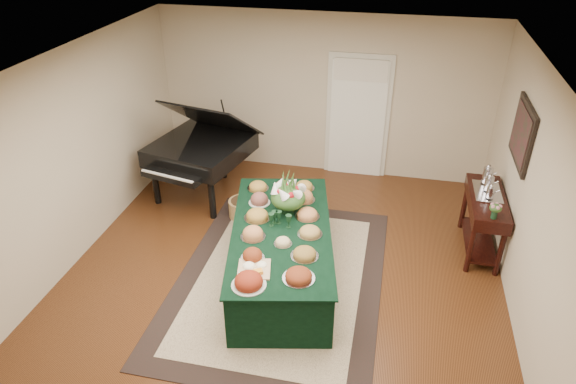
% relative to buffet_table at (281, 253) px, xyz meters
% --- Properties ---
extents(ground, '(6.00, 6.00, 0.00)m').
position_rel_buffet_table_xyz_m(ground, '(0.01, 0.04, -0.37)').
color(ground, black).
rests_on(ground, ground).
extents(area_rug, '(2.55, 3.56, 0.01)m').
position_rel_buffet_table_xyz_m(area_rug, '(-0.01, -0.08, -0.36)').
color(area_rug, black).
rests_on(area_rug, ground).
extents(kitchen_doorway, '(1.05, 0.07, 2.10)m').
position_rel_buffet_table_xyz_m(kitchen_doorway, '(0.61, 3.01, 0.66)').
color(kitchen_doorway, beige).
rests_on(kitchen_doorway, ground).
extents(buffet_table, '(1.70, 2.73, 0.72)m').
position_rel_buffet_table_xyz_m(buffet_table, '(0.00, 0.00, 0.00)').
color(buffet_table, black).
rests_on(buffet_table, ground).
extents(food_platters, '(1.25, 2.44, 0.12)m').
position_rel_buffet_table_xyz_m(food_platters, '(-0.03, -0.01, 0.41)').
color(food_platters, silver).
rests_on(food_platters, buffet_table).
extents(cutting_board, '(0.42, 0.42, 0.10)m').
position_rel_buffet_table_xyz_m(cutting_board, '(-0.11, -0.81, 0.39)').
color(cutting_board, tan).
rests_on(cutting_board, buffet_table).
extents(green_goblets, '(0.29, 0.15, 0.18)m').
position_rel_buffet_table_xyz_m(green_goblets, '(-0.05, 0.08, 0.45)').
color(green_goblets, black).
rests_on(green_goblets, buffet_table).
extents(floral_centerpiece, '(0.46, 0.46, 0.46)m').
position_rel_buffet_table_xyz_m(floral_centerpiece, '(-0.00, 0.39, 0.63)').
color(floral_centerpiece, black).
rests_on(floral_centerpiece, buffet_table).
extents(grand_piano, '(1.69, 1.81, 1.64)m').
position_rel_buffet_table_xyz_m(grand_piano, '(-1.69, 1.75, 0.45)').
color(grand_piano, black).
rests_on(grand_piano, ground).
extents(wicker_basket, '(0.43, 0.43, 0.27)m').
position_rel_buffet_table_xyz_m(wicker_basket, '(-0.88, 1.25, -0.23)').
color(wicker_basket, '#A37941').
rests_on(wicker_basket, ground).
extents(mahogany_sideboard, '(0.45, 1.24, 0.85)m').
position_rel_buffet_table_xyz_m(mahogany_sideboard, '(2.50, 1.13, 0.29)').
color(mahogany_sideboard, black).
rests_on(mahogany_sideboard, ground).
extents(tea_service, '(0.34, 0.58, 0.30)m').
position_rel_buffet_table_xyz_m(tea_service, '(2.50, 1.28, 0.60)').
color(tea_service, silver).
rests_on(tea_service, mahogany_sideboard).
extents(pink_bouquet, '(0.16, 0.16, 0.21)m').
position_rel_buffet_table_xyz_m(pink_bouquet, '(2.50, 0.60, 0.62)').
color(pink_bouquet, black).
rests_on(pink_bouquet, mahogany_sideboard).
extents(wall_painting, '(0.05, 0.95, 0.75)m').
position_rel_buffet_table_xyz_m(wall_painting, '(2.72, 1.13, 1.38)').
color(wall_painting, black).
rests_on(wall_painting, ground).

